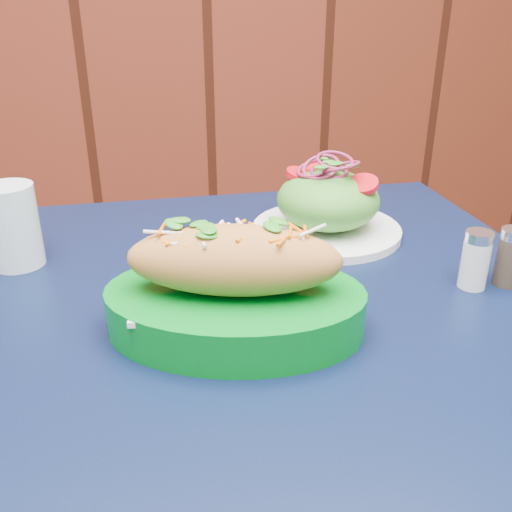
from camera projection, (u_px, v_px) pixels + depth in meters
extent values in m
cube|color=black|center=(252.00, 320.00, 0.65)|extent=(0.83, 0.83, 0.03)
cylinder|color=black|center=(40.00, 423.00, 1.04)|extent=(0.04, 0.04, 0.72)
cylinder|color=black|center=(380.00, 379.00, 1.16)|extent=(0.04, 0.04, 0.72)
cylinder|color=silver|center=(466.00, 423.00, 1.21)|extent=(0.03, 0.03, 0.48)
cube|color=white|center=(235.00, 294.00, 0.58)|extent=(0.21, 0.13, 0.01)
ellipsoid|color=#BE763C|center=(234.00, 260.00, 0.57)|extent=(0.23, 0.13, 0.07)
cylinder|color=white|center=(326.00, 230.00, 0.84)|extent=(0.22, 0.22, 0.01)
ellipsoid|color=#4C992D|center=(328.00, 200.00, 0.82)|extent=(0.15, 0.15, 0.08)
cylinder|color=red|center=(363.00, 181.00, 0.78)|extent=(0.04, 0.04, 0.01)
cylinder|color=red|center=(301.00, 171.00, 0.82)|extent=(0.04, 0.04, 0.01)
cylinder|color=red|center=(321.00, 167.00, 0.84)|extent=(0.04, 0.04, 0.01)
torus|color=#8D1E48|center=(330.00, 169.00, 0.80)|extent=(0.05, 0.05, 0.00)
torus|color=#8D1E48|center=(330.00, 166.00, 0.80)|extent=(0.05, 0.05, 0.00)
torus|color=#8D1E48|center=(330.00, 164.00, 0.79)|extent=(0.05, 0.05, 0.00)
torus|color=#8D1E48|center=(330.00, 161.00, 0.79)|extent=(0.05, 0.05, 0.00)
torus|color=#8D1E48|center=(330.00, 158.00, 0.79)|extent=(0.05, 0.05, 0.00)
cylinder|color=silver|center=(13.00, 226.00, 0.72)|extent=(0.07, 0.07, 0.11)
cylinder|color=white|center=(475.00, 264.00, 0.68)|extent=(0.03, 0.03, 0.06)
cylinder|color=silver|center=(480.00, 237.00, 0.66)|extent=(0.03, 0.03, 0.01)
cylinder|color=#3F3326|center=(510.00, 262.00, 0.68)|extent=(0.03, 0.03, 0.06)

